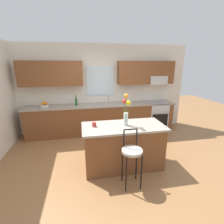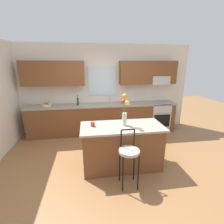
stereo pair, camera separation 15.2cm
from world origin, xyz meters
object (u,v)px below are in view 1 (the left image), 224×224
(oven_range, at_px, (156,116))
(bottle_olive_oil, at_px, (76,102))
(fruit_bowl_oranges, at_px, (44,105))
(bar_stool_near, at_px, (132,153))
(flower_vase, at_px, (126,109))
(mug_ceramic, at_px, (94,124))
(kitchen_island, at_px, (123,146))

(oven_range, bearing_deg, bottle_olive_oil, 179.45)
(fruit_bowl_oranges, bearing_deg, bar_stool_near, -53.18)
(flower_vase, xyz_separation_m, mug_ceramic, (-0.64, 0.04, -0.29))
(oven_range, height_order, flower_vase, flower_vase)
(flower_vase, distance_m, fruit_bowl_oranges, 2.69)
(oven_range, height_order, fruit_bowl_oranges, fruit_bowl_oranges)
(fruit_bowl_oranges, bearing_deg, bottle_olive_oil, -0.23)
(flower_vase, height_order, mug_ceramic, flower_vase)
(bar_stool_near, height_order, flower_vase, flower_vase)
(bar_stool_near, relative_size, bottle_olive_oil, 3.47)
(oven_range, relative_size, flower_vase, 1.41)
(bar_stool_near, bearing_deg, bottle_olive_oil, 111.18)
(oven_range, xyz_separation_m, mug_ceramic, (-2.19, -1.80, 0.51))
(kitchen_island, relative_size, mug_ceramic, 18.51)
(mug_ceramic, height_order, bottle_olive_oil, bottle_olive_oil)
(fruit_bowl_oranges, xyz_separation_m, bottle_olive_oil, (0.90, -0.00, 0.06))
(kitchen_island, bearing_deg, mug_ceramic, 174.18)
(bar_stool_near, xyz_separation_m, flower_vase, (0.05, 0.62, 0.62))
(bar_stool_near, xyz_separation_m, fruit_bowl_oranges, (-1.86, 2.49, 0.34))
(oven_range, xyz_separation_m, bar_stool_near, (-1.60, -2.46, 0.18))
(mug_ceramic, bearing_deg, flower_vase, -3.38)
(bar_stool_near, distance_m, mug_ceramic, 0.94)
(bottle_olive_oil, bearing_deg, oven_range, -0.55)
(fruit_bowl_oranges, relative_size, bottle_olive_oil, 0.80)
(fruit_bowl_oranges, bearing_deg, oven_range, -0.47)
(oven_range, bearing_deg, kitchen_island, -130.68)
(mug_ceramic, distance_m, bottle_olive_oil, 1.87)
(flower_vase, distance_m, bottle_olive_oil, 2.14)
(mug_ceramic, relative_size, fruit_bowl_oranges, 0.38)
(mug_ceramic, xyz_separation_m, fruit_bowl_oranges, (-1.28, 1.83, 0.01))
(flower_vase, bearing_deg, kitchen_island, -156.63)
(flower_vase, distance_m, mug_ceramic, 0.70)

